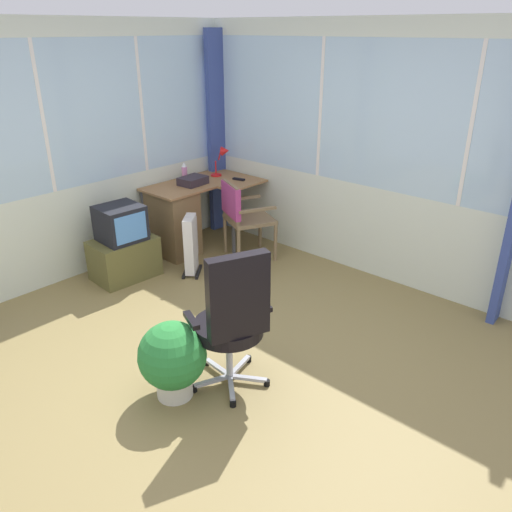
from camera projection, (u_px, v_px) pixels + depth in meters
The scene contains 14 objects.
ground at pixel (225, 371), 3.96m from camera, with size 5.43×5.66×0.06m, color olive.
north_window_panel at pixel (48, 160), 4.87m from camera, with size 4.43×0.07×2.51m.
east_window_panel at pixel (386, 158), 4.95m from camera, with size 0.07×4.66×2.51m.
curtain_corner at pixel (217, 135), 6.24m from camera, with size 0.26×0.07×2.41m, color #394A90.
desk at pixel (177, 219), 5.82m from camera, with size 1.26×0.85×0.77m.
desk_lamp at pixel (223, 156), 6.09m from camera, with size 0.24×0.21×0.36m.
tv_remote at pixel (239, 179), 5.98m from camera, with size 0.04×0.15×0.02m, color black.
spray_bottle at pixel (184, 171), 5.94m from camera, with size 0.06×0.06×0.22m.
paper_tray at pixel (193, 181), 5.80m from camera, with size 0.30×0.23×0.09m, color #2D242C.
wooden_armchair at pixel (240, 211), 5.61m from camera, with size 0.64×0.64×0.89m.
office_chair at pixel (233, 316), 3.48m from camera, with size 0.63×0.60×1.10m.
tv_on_stand at pixel (123, 246), 5.26m from camera, with size 0.67×0.48×0.78m.
space_heater at pixel (191, 244), 5.37m from camera, with size 0.35×0.33×0.64m.
potted_plant at pixel (173, 358), 3.53m from camera, with size 0.48×0.48×0.58m.
Camera 1 is at (-2.25, -2.35, 2.41)m, focal length 35.72 mm.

